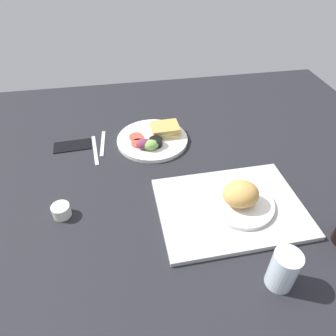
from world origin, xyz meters
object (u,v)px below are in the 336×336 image
(fork, at_px, (103,143))
(drinking_glass, at_px, (283,270))
(serving_tray, at_px, (230,207))
(cell_phone, at_px, (72,145))
(plate_with_salad, at_px, (154,138))
(knife, at_px, (95,150))
(espresso_cup, at_px, (61,211))
(bread_plate_near, at_px, (240,198))

(fork, bearing_deg, drinking_glass, 36.04)
(serving_tray, relative_size, cell_phone, 3.13)
(serving_tray, distance_m, plate_with_salad, 0.44)
(plate_with_salad, distance_m, cell_phone, 0.33)
(serving_tray, bearing_deg, plate_with_salad, -65.09)
(drinking_glass, relative_size, cell_phone, 0.81)
(drinking_glass, xyz_separation_m, cell_phone, (0.55, -0.68, -0.05))
(plate_with_salad, relative_size, fork, 1.68)
(fork, xyz_separation_m, knife, (0.03, 0.04, 0.00))
(drinking_glass, bearing_deg, serving_tray, -80.97)
(serving_tray, bearing_deg, drinking_glass, 99.03)
(serving_tray, distance_m, espresso_cup, 0.52)
(bread_plate_near, distance_m, drinking_glass, 0.26)
(bread_plate_near, distance_m, knife, 0.60)
(cell_phone, bearing_deg, plate_with_salad, 172.17)
(bread_plate_near, relative_size, plate_with_salad, 0.73)
(bread_plate_near, height_order, drinking_glass, drinking_glass)
(serving_tray, height_order, knife, serving_tray)
(espresso_cup, xyz_separation_m, cell_phone, (-0.01, -0.36, -0.02))
(serving_tray, distance_m, bread_plate_near, 0.05)
(drinking_glass, bearing_deg, espresso_cup, -29.96)
(knife, bearing_deg, cell_phone, -120.01)
(bread_plate_near, xyz_separation_m, knife, (0.45, -0.39, -0.05))
(knife, bearing_deg, bread_plate_near, 44.36)
(serving_tray, height_order, espresso_cup, espresso_cup)
(drinking_glass, bearing_deg, fork, -57.56)
(bread_plate_near, xyz_separation_m, espresso_cup, (0.55, -0.07, -0.03))
(serving_tray, height_order, plate_with_salad, plate_with_salad)
(knife, xyz_separation_m, cell_phone, (0.09, -0.04, 0.00))
(plate_with_salad, bearing_deg, knife, 3.84)
(plate_with_salad, height_order, drinking_glass, drinking_glass)
(drinking_glass, relative_size, espresso_cup, 2.08)
(drinking_glass, distance_m, espresso_cup, 0.65)
(espresso_cup, height_order, fork, espresso_cup)
(espresso_cup, relative_size, knife, 0.29)
(espresso_cup, bearing_deg, cell_phone, -91.16)
(knife, relative_size, cell_phone, 1.32)
(cell_phone, bearing_deg, knife, 151.63)
(fork, bearing_deg, knife, -33.27)
(drinking_glass, relative_size, knife, 0.61)
(bread_plate_near, relative_size, knife, 1.10)
(serving_tray, relative_size, bread_plate_near, 2.15)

